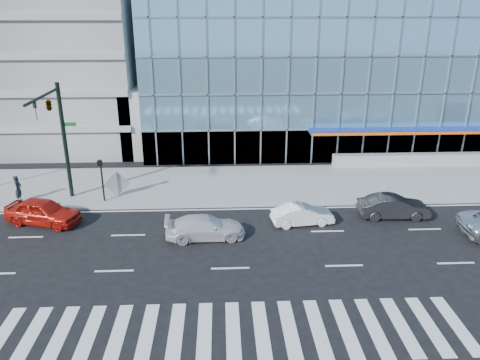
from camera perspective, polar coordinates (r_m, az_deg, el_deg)
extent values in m
plane|color=black|center=(28.28, -1.39, -6.50)|extent=(160.00, 160.00, 0.00)
cube|color=gray|center=(35.56, -1.66, -0.52)|extent=(120.00, 8.00, 0.15)
cube|color=#7EB7D2|center=(53.44, 13.59, 14.26)|extent=(42.00, 26.00, 15.00)
cube|color=gray|center=(54.87, -24.38, 15.85)|extent=(24.00, 24.00, 20.00)
cube|color=gray|center=(44.64, -9.70, 7.51)|extent=(6.00, 8.00, 6.00)
cylinder|color=black|center=(34.06, -20.57, 4.41)|extent=(0.28, 0.28, 8.00)
cylinder|color=black|center=(30.72, -22.94, 9.38)|extent=(0.18, 5.60, 0.18)
imported|color=black|center=(29.54, -23.67, 7.69)|extent=(0.18, 0.22, 1.10)
imported|color=black|center=(31.56, -22.31, 8.62)|extent=(0.48, 2.24, 0.90)
cube|color=#0C591E|center=(33.64, -20.09, 6.40)|extent=(0.90, 0.05, 0.25)
cylinder|color=black|center=(33.20, -16.43, -0.05)|extent=(0.12, 0.12, 3.00)
cube|color=black|center=(32.64, -16.72, 1.99)|extent=(0.30, 0.25, 0.35)
imported|color=silver|center=(27.55, -4.27, -5.77)|extent=(4.76, 2.21, 1.34)
imported|color=white|center=(29.41, 7.61, -4.20)|extent=(4.00, 1.83, 1.27)
imported|color=black|center=(31.57, 18.20, -3.12)|extent=(4.51, 1.70, 1.47)
imported|color=#B5170D|center=(31.64, -22.89, -3.56)|extent=(5.06, 3.15, 1.61)
imported|color=black|center=(35.37, -25.42, -0.97)|extent=(0.47, 0.70, 1.87)
cube|color=#989898|center=(33.99, -14.78, -0.45)|extent=(1.79, 0.55, 1.84)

